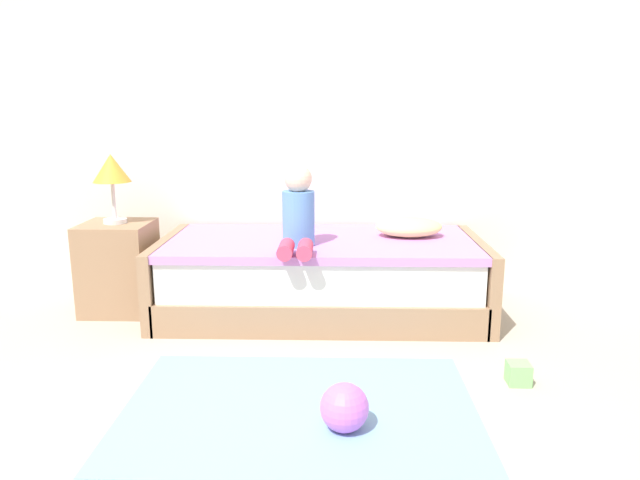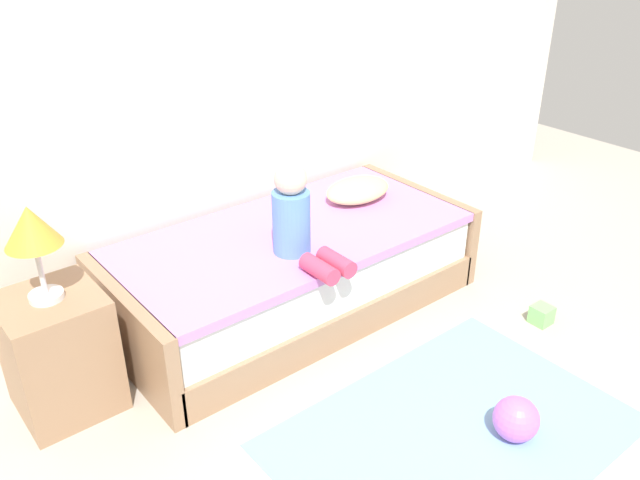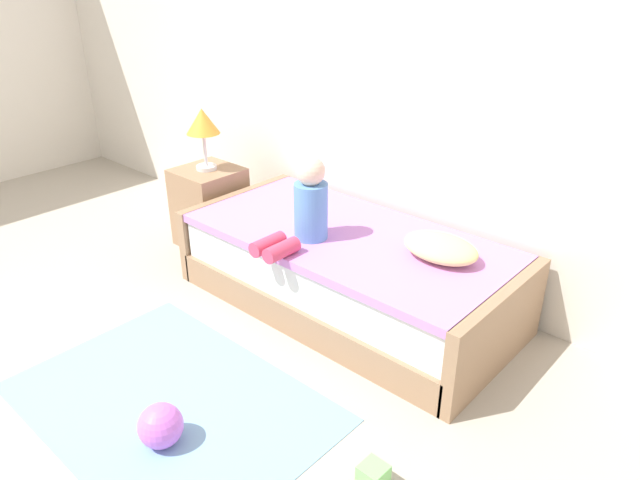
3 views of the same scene
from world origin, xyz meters
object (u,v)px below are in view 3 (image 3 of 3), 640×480
nightstand (210,207)px  table_lamp (203,124)px  child_figure (305,208)px  toy_ball (161,426)px  toy_block (373,476)px  pillow (441,248)px  bed (347,271)px

nightstand → table_lamp: table_lamp is taller
nightstand → child_figure: 1.30m
nightstand → table_lamp: size_ratio=1.33×
child_figure → toy_ball: (0.27, -1.25, -0.60)m
toy_block → child_figure: bearing=144.7°
toy_block → pillow: bearing=110.2°
pillow → toy_ball: bearing=-105.8°
bed → pillow: bearing=9.7°
pillow → child_figure: bearing=-155.4°
table_lamp → pillow: bearing=2.9°
child_figure → table_lamp: bearing=169.2°
pillow → nightstand: bearing=-177.1°
nightstand → pillow: bearing=2.9°
child_figure → toy_block: 1.53m
nightstand → toy_block: 2.58m
bed → table_lamp: (-1.35, 0.00, 0.69)m
pillow → toy_ball: 1.71m
bed → table_lamp: 1.52m
nightstand → toy_ball: nightstand is taller
bed → child_figure: child_figure is taller
pillow → table_lamp: bearing=-177.1°
nightstand → pillow: (1.93, 0.10, 0.26)m
toy_ball → toy_block: 0.98m
table_lamp → child_figure: size_ratio=0.88×
table_lamp → pillow: 1.97m
nightstand → bed: bearing=-0.1°
child_figure → pillow: 0.80m
bed → nightstand: 1.35m
table_lamp → bed: bearing=-0.1°
table_lamp → toy_ball: table_lamp is taller
table_lamp → pillow: size_ratio=1.02×
bed → toy_block: 1.45m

